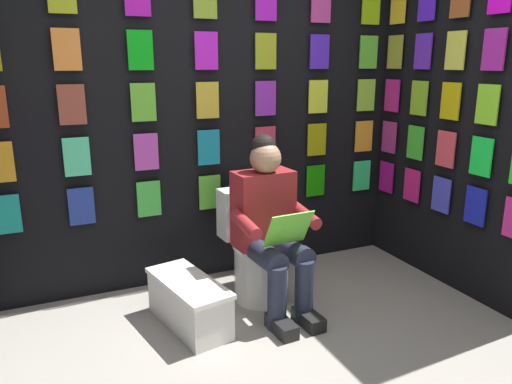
% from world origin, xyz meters
% --- Properties ---
extents(display_wall_back, '(3.28, 0.14, 2.47)m').
position_xyz_m(display_wall_back, '(0.00, -1.66, 1.24)').
color(display_wall_back, black).
rests_on(display_wall_back, ground).
extents(display_wall_left, '(0.14, 1.61, 2.47)m').
position_xyz_m(display_wall_left, '(-1.64, -0.81, 1.24)').
color(display_wall_left, black).
rests_on(display_wall_left, ground).
extents(toilet, '(0.41, 0.56, 0.77)m').
position_xyz_m(toilet, '(-0.19, -1.14, 0.33)').
color(toilet, white).
rests_on(toilet, ground).
extents(person_reading, '(0.54, 0.70, 1.19)m').
position_xyz_m(person_reading, '(-0.20, -0.92, 0.60)').
color(person_reading, maroon).
rests_on(person_reading, ground).
extents(comic_longbox_near, '(0.42, 0.73, 0.31)m').
position_xyz_m(comic_longbox_near, '(0.38, -0.92, 0.16)').
color(comic_longbox_near, white).
rests_on(comic_longbox_near, ground).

